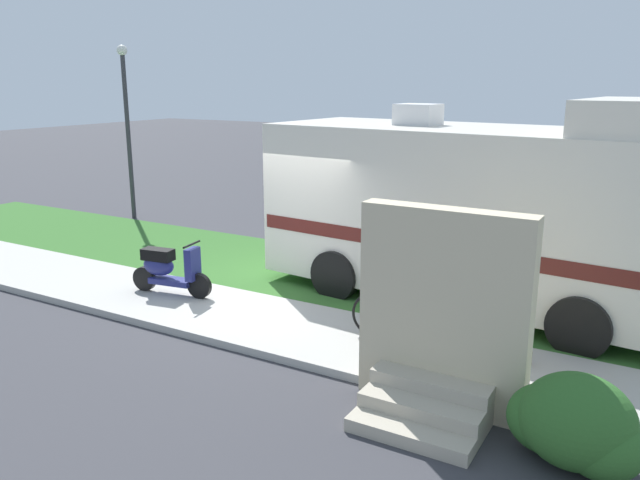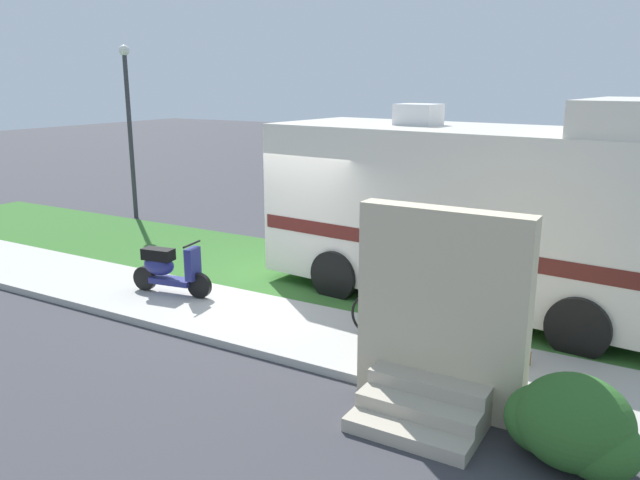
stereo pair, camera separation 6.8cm
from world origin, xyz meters
name	(u,v)px [view 1 (the left image)]	position (x,y,z in m)	size (l,w,h in m)	color
ground_plane	(276,298)	(0.00, 0.00, 0.00)	(80.00, 80.00, 0.00)	#38383D
sidewalk	(235,316)	(0.00, -1.20, 0.06)	(24.00, 2.00, 0.12)	#ADAAA3
grass_strip	(319,274)	(0.00, 1.50, 0.04)	(24.00, 3.40, 0.08)	#336628
motorhome_rv	(477,209)	(3.08, 1.50, 1.68)	(7.22, 3.18, 3.52)	silver
scooter	(168,269)	(-1.58, -1.03, 0.58)	(1.57, 0.55, 0.97)	black
bicycle	(410,317)	(2.90, -0.90, 0.50)	(1.73, 0.52, 0.90)	black
porch_steps	(439,332)	(3.81, -2.29, 0.97)	(2.00, 1.26, 2.40)	#B2A893
bush_by_porch	(575,425)	(5.39, -2.69, 0.45)	(1.36, 1.02, 0.96)	#2D6026
bottle_green	(529,357)	(4.55, -0.77, 0.22)	(0.08, 0.08, 0.23)	brown
street_lamp_post	(127,117)	(-7.26, 3.60, 2.81)	(0.28, 0.28, 4.69)	#333338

